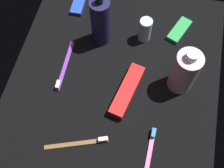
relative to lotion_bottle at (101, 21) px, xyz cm
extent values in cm
cube|color=black|center=(17.24, 7.49, -9.45)|extent=(84.00, 64.00, 1.20)
cylinder|color=#1E1E48|center=(0.00, 0.00, -0.21)|extent=(6.09, 6.09, 17.29)
cylinder|color=silver|center=(11.14, 27.28, -1.27)|extent=(7.37, 7.37, 15.16)
cylinder|color=silver|center=(11.14, 27.28, 7.40)|extent=(3.20, 3.20, 2.20)
cylinder|color=silver|center=(-3.33, 13.73, -4.50)|extent=(4.03, 4.03, 8.71)
cube|color=purple|center=(12.76, -8.71, -8.40)|extent=(18.02, 1.57, 0.90)
cube|color=white|center=(20.26, -8.55, -7.35)|extent=(2.62, 1.15, 1.20)
cube|color=#E55999|center=(36.28, 21.91, -8.40)|extent=(18.02, 1.48, 0.90)
cube|color=#338CCC|center=(28.78, 22.02, -7.35)|extent=(2.62, 1.14, 1.20)
cube|color=brown|center=(36.19, 1.59, -8.40)|extent=(7.24, 17.34, 0.90)
cube|color=white|center=(33.64, 8.65, -7.35)|extent=(1.92, 2.82, 1.20)
cube|color=red|center=(17.83, 12.25, -7.25)|extent=(18.13, 8.03, 3.20)
cube|color=green|center=(-8.39, 24.91, -8.10)|extent=(11.14, 7.73, 1.50)
cube|color=blue|center=(-12.38, -11.14, -8.10)|extent=(10.49, 4.25, 1.50)
camera|label=1|loc=(53.67, 15.69, 71.43)|focal=46.45mm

